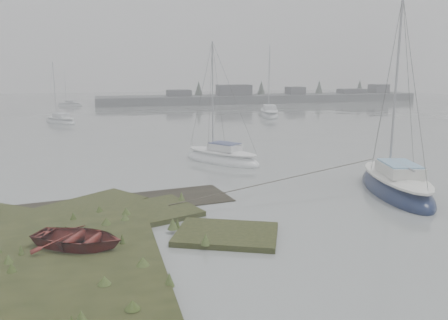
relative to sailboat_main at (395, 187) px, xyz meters
The scene contains 8 objects.
ground 29.05m from the sailboat_main, 109.77° to the left, with size 160.00×160.00×0.00m, color slate.
far_shoreline 61.63m from the sailboat_main, 73.97° to the left, with size 60.00×8.00×4.15m.
sailboat_main is the anchor object (origin of this frame).
sailboat_white 11.01m from the sailboat_main, 122.96° to the left, with size 4.84×5.79×8.11m.
sailboat_far_a 38.71m from the sailboat_main, 116.91° to the left, with size 4.36×5.10×7.19m.
sailboat_far_b 35.39m from the sailboat_main, 77.84° to the left, with size 4.03×7.20×9.66m.
sailboat_far_c 62.71m from the sailboat_main, 106.57° to the left, with size 4.54×3.19×6.15m.
dinghy 14.62m from the sailboat_main, 167.23° to the right, with size 2.11×2.96×0.61m, color maroon.
Camera 1 is at (-3.60, -14.38, 5.72)m, focal length 35.00 mm.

